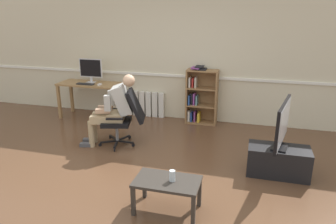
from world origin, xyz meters
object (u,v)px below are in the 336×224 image
(tv_stand, at_px, (278,161))
(coffee_table, at_px, (167,185))
(computer_mouse, at_px, (100,84))
(person_seated, at_px, (114,108))
(drinking_glass, at_px, (172,176))
(keyboard, at_px, (85,84))
(tv_screen, at_px, (283,124))
(bookshelf, at_px, (200,97))
(imac_monitor, at_px, (91,69))
(computer_desk, at_px, (89,88))
(radiator, at_px, (145,104))
(office_chair, at_px, (125,116))

(tv_stand, xyz_separation_m, coffee_table, (-1.28, -1.24, 0.13))
(computer_mouse, distance_m, coffee_table, 3.50)
(person_seated, distance_m, drinking_glass, 2.16)
(drinking_glass, bearing_deg, tv_stand, 45.42)
(keyboard, bearing_deg, person_seated, -43.81)
(drinking_glass, bearing_deg, coffee_table, -175.07)
(drinking_glass, bearing_deg, keyboard, 133.77)
(coffee_table, bearing_deg, drinking_glass, 4.93)
(person_seated, height_order, tv_screen, person_seated)
(keyboard, distance_m, bookshelf, 2.38)
(coffee_table, bearing_deg, imac_monitor, 130.53)
(keyboard, relative_size, drinking_glass, 2.89)
(keyboard, height_order, coffee_table, keyboard)
(tv_stand, distance_m, drinking_glass, 1.76)
(computer_mouse, distance_m, bookshelf, 2.06)
(computer_mouse, relative_size, tv_screen, 0.11)
(drinking_glass, bearing_deg, person_seated, 132.03)
(coffee_table, bearing_deg, tv_stand, 44.20)
(tv_stand, bearing_deg, keyboard, 159.21)
(computer_desk, bearing_deg, tv_stand, -22.64)
(computer_mouse, bearing_deg, tv_stand, -22.79)
(tv_stand, xyz_separation_m, tv_screen, (0.00, -0.00, 0.55))
(computer_mouse, height_order, bookshelf, bookshelf)
(keyboard, distance_m, radiator, 1.33)
(computer_mouse, height_order, office_chair, office_chair)
(tv_screen, bearing_deg, coffee_table, 145.92)
(keyboard, xyz_separation_m, bookshelf, (2.33, 0.43, -0.22))
(office_chair, distance_m, tv_stand, 2.53)
(radiator, bearing_deg, coffee_table, -66.62)
(computer_desk, distance_m, bookshelf, 2.34)
(person_seated, xyz_separation_m, tv_screen, (2.66, -0.36, 0.10))
(imac_monitor, bearing_deg, person_seated, -49.74)
(bookshelf, bearing_deg, computer_mouse, -168.38)
(computer_mouse, bearing_deg, imac_monitor, 145.82)
(computer_mouse, distance_m, office_chair, 1.46)
(radiator, height_order, drinking_glass, radiator)
(bookshelf, relative_size, drinking_glass, 9.11)
(bookshelf, bearing_deg, tv_screen, -52.09)
(computer_mouse, bearing_deg, office_chair, -46.72)
(computer_desk, xyz_separation_m, computer_mouse, (0.31, -0.12, 0.13))
(imac_monitor, distance_m, bookshelf, 2.36)
(person_seated, relative_size, tv_screen, 1.30)
(computer_mouse, relative_size, bookshelf, 0.09)
(bookshelf, xyz_separation_m, coffee_table, (0.18, -3.11, -0.21))
(bookshelf, distance_m, tv_screen, 2.38)
(tv_screen, bearing_deg, bookshelf, 49.67)
(computer_desk, xyz_separation_m, drinking_glass, (2.56, -2.81, -0.18))
(keyboard, bearing_deg, drinking_glass, -46.23)
(radiator, xyz_separation_m, person_seated, (0.01, -1.61, 0.38))
(imac_monitor, height_order, bookshelf, imac_monitor)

